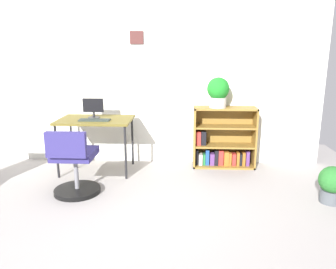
% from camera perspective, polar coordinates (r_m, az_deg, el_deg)
% --- Properties ---
extents(ground_plane, '(6.24, 6.24, 0.00)m').
position_cam_1_polar(ground_plane, '(3.05, -11.13, -17.02)').
color(ground_plane, gray).
extents(wall_back, '(5.20, 0.12, 2.50)m').
position_cam_1_polar(wall_back, '(4.74, -5.62, 10.22)').
color(wall_back, silver).
rests_on(wall_back, ground_plane).
extents(desk, '(0.95, 0.64, 0.71)m').
position_cam_1_polar(desk, '(4.44, -12.34, 1.92)').
color(desk, brown).
rests_on(desk, ground_plane).
extents(monitor, '(0.27, 0.15, 0.26)m').
position_cam_1_polar(monitor, '(4.45, -12.71, 4.47)').
color(monitor, '#262628').
rests_on(monitor, desk).
extents(keyboard, '(0.39, 0.13, 0.02)m').
position_cam_1_polar(keyboard, '(4.30, -12.52, 2.44)').
color(keyboard, '#28312D').
rests_on(keyboard, desk).
extents(office_chair, '(0.52, 0.55, 0.77)m').
position_cam_1_polar(office_chair, '(3.81, -15.82, -5.24)').
color(office_chair, black).
rests_on(office_chair, ground_plane).
extents(bookshelf_low, '(0.84, 0.30, 0.83)m').
position_cam_1_polar(bookshelf_low, '(4.67, 9.36, -1.07)').
color(bookshelf_low, olive).
rests_on(bookshelf_low, ground_plane).
extents(potted_plant_on_shelf, '(0.29, 0.29, 0.40)m').
position_cam_1_polar(potted_plant_on_shelf, '(4.48, 8.61, 7.31)').
color(potted_plant_on_shelf, '#B7B2A8').
rests_on(potted_plant_on_shelf, bookshelf_low).
extents(potted_plant_floor, '(0.29, 0.29, 0.40)m').
position_cam_1_polar(potted_plant_floor, '(3.93, 26.39, -7.56)').
color(potted_plant_floor, '#474C51').
rests_on(potted_plant_floor, ground_plane).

